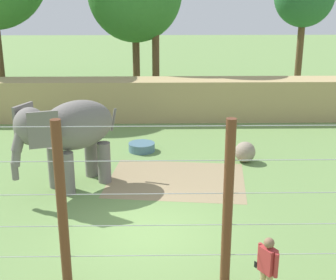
% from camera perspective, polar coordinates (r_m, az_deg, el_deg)
% --- Properties ---
extents(ground_plane, '(120.00, 120.00, 0.00)m').
position_cam_1_polar(ground_plane, '(13.41, -2.82, -10.92)').
color(ground_plane, '#6B8E4C').
extents(dirt_patch, '(5.20, 4.17, 0.01)m').
position_cam_1_polar(dirt_patch, '(16.68, 1.05, -4.88)').
color(dirt_patch, '#937F5B').
rests_on(dirt_patch, ground).
extents(embankment_wall, '(36.00, 1.80, 2.10)m').
position_cam_1_polar(embankment_wall, '(24.26, -2.08, 4.99)').
color(embankment_wall, tan).
rests_on(embankment_wall, ground).
extents(elephant, '(3.49, 3.34, 3.04)m').
position_cam_1_polar(elephant, '(15.78, -11.97, 1.12)').
color(elephant, slate).
rests_on(elephant, ground).
extents(enrichment_ball, '(0.82, 0.82, 0.82)m').
position_cam_1_polar(enrichment_ball, '(18.50, 9.41, -1.45)').
color(enrichment_ball, gray).
rests_on(enrichment_ball, ground).
extents(cable_fence, '(11.98, 0.23, 3.93)m').
position_cam_1_polar(cable_fence, '(10.30, -3.11, -7.97)').
color(cable_fence, brown).
rests_on(cable_fence, ground).
extents(zookeeper, '(0.42, 0.53, 1.67)m').
position_cam_1_polar(zookeeper, '(10.23, 12.04, -15.31)').
color(zookeeper, tan).
rests_on(zookeeper, ground).
extents(water_tub, '(1.10, 1.10, 0.35)m').
position_cam_1_polar(water_tub, '(19.58, -3.24, -0.84)').
color(water_tub, slate).
rests_on(water_tub, ground).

